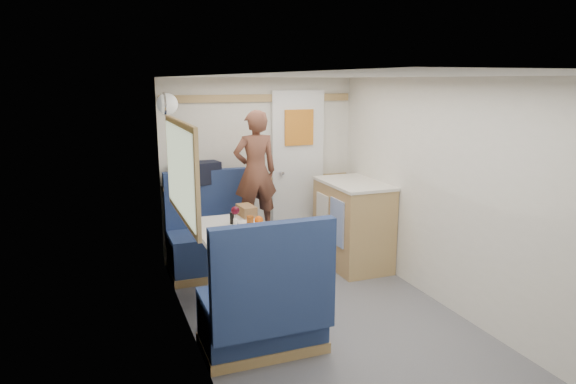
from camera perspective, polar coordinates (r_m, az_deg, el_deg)
name	(u,v)px	position (r m, az deg, el deg)	size (l,w,h in m)	color
floor	(351,344)	(4.11, 7.04, -16.45)	(4.50, 4.50, 0.00)	#515156
ceiling	(359,76)	(3.60, 7.90, 12.66)	(4.50, 4.50, 0.00)	silver
wall_back	(260,169)	(5.77, -3.16, 2.62)	(2.20, 0.02, 2.00)	silver
wall_left	(204,234)	(3.37, -9.33, -4.61)	(0.02, 4.50, 2.00)	silver
wall_right	(478,205)	(4.35, 20.32, -1.36)	(0.02, 4.50, 2.00)	silver
oak_trim_low	(260,182)	(5.77, -3.08, 1.12)	(2.15, 0.02, 0.08)	#AB824D
oak_trim_high	(259,98)	(5.67, -3.19, 10.38)	(2.15, 0.02, 0.08)	#AB824D
side_window	(180,171)	(4.28, -11.91, 2.35)	(0.04, 1.30, 0.72)	gray
rear_door	(298,169)	(5.89, 1.11, 2.57)	(0.62, 0.12, 1.86)	white
dinette_table	(233,245)	(4.53, -6.12, -5.83)	(0.62, 0.92, 0.72)	white
bench_far	(212,245)	(5.41, -8.42, -5.80)	(0.90, 0.59, 1.05)	#18254D
bench_near	(264,314)	(3.85, -2.63, -13.40)	(0.90, 0.59, 1.05)	#18254D
ledge	(205,185)	(5.50, -9.19, 0.73)	(0.90, 0.14, 0.04)	#AB824D
dome_light	(167,104)	(5.07, -13.27, 9.50)	(0.20, 0.20, 0.20)	white
galley_counter	(353,223)	(5.56, 7.19, -3.46)	(0.57, 0.92, 0.92)	#AB824D
person	(255,172)	(5.18, -3.65, 2.27)	(0.45, 0.30, 1.24)	brown
duffel_bag	(196,173)	(5.46, -10.15, 2.06)	(0.48, 0.23, 0.23)	black
tray	(249,230)	(4.37, -4.38, -4.23)	(0.27, 0.36, 0.02)	white
orange_fruit	(259,220)	(4.49, -3.27, -3.15)	(0.08, 0.08, 0.08)	orange
cheese_block	(259,230)	(4.27, -3.29, -4.27)	(0.09, 0.06, 0.03)	#E3D483
wine_glass	(235,211)	(4.54, -5.89, -2.14)	(0.08, 0.08, 0.17)	white
tumbler_left	(226,235)	(4.08, -6.94, -4.81)	(0.07, 0.07, 0.11)	white
beer_glass	(250,222)	(4.48, -4.23, -3.29)	(0.06, 0.06, 0.10)	brown
pepper_grinder	(232,218)	(4.59, -6.23, -2.90)	(0.04, 0.04, 0.11)	black
salt_grinder	(235,224)	(4.45, -5.89, -3.51)	(0.03, 0.03, 0.08)	silver
bread_loaf	(247,211)	(4.84, -4.63, -2.08)	(0.13, 0.24, 0.10)	olive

